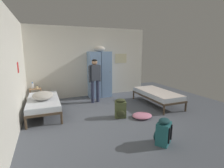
% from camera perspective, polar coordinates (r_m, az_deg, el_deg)
% --- Properties ---
extents(ground_plane, '(8.63, 8.63, 0.00)m').
position_cam_1_polar(ground_plane, '(4.86, 1.21, -11.64)').
color(ground_plane, '#565B66').
extents(room_backdrop, '(4.94, 5.45, 2.81)m').
position_cam_1_polar(room_backdrop, '(5.46, -16.76, 5.67)').
color(room_backdrop, silver).
rests_on(room_backdrop, ground_plane).
extents(locker_bank, '(0.90, 0.55, 2.07)m').
position_cam_1_polar(locker_bank, '(6.91, -4.23, 3.58)').
color(locker_bank, '#7A9ECC').
rests_on(locker_bank, ground_plane).
extents(shelf_unit, '(0.38, 0.30, 0.57)m').
position_cam_1_polar(shelf_unit, '(6.59, -24.35, -3.33)').
color(shelf_unit, '#99704C').
rests_on(shelf_unit, ground_plane).
extents(bed_left_rear, '(0.90, 1.90, 0.49)m').
position_cam_1_polar(bed_left_rear, '(5.46, -22.17, -5.66)').
color(bed_left_rear, '#473828').
rests_on(bed_left_rear, ground_plane).
extents(bed_right, '(0.90, 1.90, 0.49)m').
position_cam_1_polar(bed_right, '(6.16, 14.98, -3.31)').
color(bed_right, '#473828').
rests_on(bed_right, ground_plane).
extents(bedding_heap, '(0.58, 0.70, 0.23)m').
position_cam_1_polar(bedding_heap, '(5.31, -22.32, -3.61)').
color(bedding_heap, '#B7B2A8').
rests_on(bedding_heap, bed_left_rear).
extents(person_traveler, '(0.49, 0.28, 1.59)m').
position_cam_1_polar(person_traveler, '(6.13, -5.82, 2.45)').
color(person_traveler, '#2D334C').
rests_on(person_traveler, ground_plane).
extents(water_bottle, '(0.07, 0.07, 0.23)m').
position_cam_1_polar(water_bottle, '(6.54, -25.28, -0.55)').
color(water_bottle, white).
rests_on(water_bottle, shelf_unit).
extents(lotion_bottle, '(0.06, 0.06, 0.13)m').
position_cam_1_polar(lotion_bottle, '(6.48, -23.95, -0.96)').
color(lotion_bottle, beige).
rests_on(lotion_bottle, shelf_unit).
extents(backpack_olive, '(0.38, 0.40, 0.55)m').
position_cam_1_polar(backpack_olive, '(4.87, 2.87, -8.31)').
color(backpack_olive, '#566038').
rests_on(backpack_olive, ground_plane).
extents(backpack_teal, '(0.41, 0.42, 0.55)m').
position_cam_1_polar(backpack_teal, '(3.72, 16.88, -15.24)').
color(backpack_teal, '#23666B').
rests_on(backpack_teal, ground_plane).
extents(clothes_pile_pink, '(0.57, 0.50, 0.12)m').
position_cam_1_polar(clothes_pile_pink, '(4.99, 10.11, -10.46)').
color(clothes_pile_pink, pink).
rests_on(clothes_pile_pink, ground_plane).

